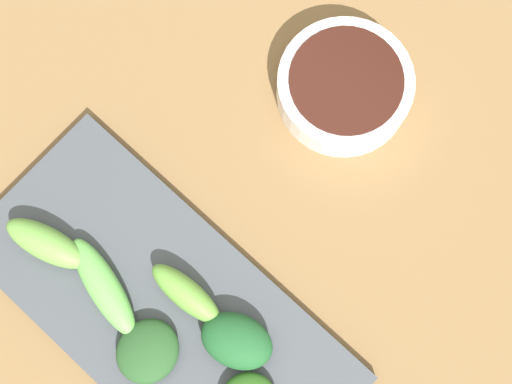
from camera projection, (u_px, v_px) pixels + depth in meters
name	position (u px, v px, depth m)	size (l,w,h in m)	color
tabletop	(212.00, 220.00, 0.69)	(2.10, 2.10, 0.02)	brown
sauce_bowl	(344.00, 86.00, 0.68)	(0.12, 0.12, 0.04)	white
serving_plate	(164.00, 311.00, 0.66)	(0.16, 0.34, 0.01)	#43474E
broccoli_stalk_0	(104.00, 287.00, 0.64)	(0.03, 0.09, 0.02)	#67B752
broccoli_stalk_2	(46.00, 243.00, 0.65)	(0.03, 0.08, 0.03)	#6CA846
broccoli_stalk_3	(186.00, 294.00, 0.64)	(0.02, 0.07, 0.03)	#6BA740
broccoli_leafy_4	(237.00, 341.00, 0.63)	(0.04, 0.06, 0.03)	#1F572A
broccoli_leafy_5	(148.00, 351.00, 0.63)	(0.05, 0.05, 0.02)	#264E25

